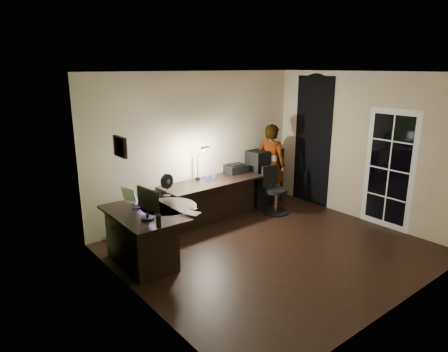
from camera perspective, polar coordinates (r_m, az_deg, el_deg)
floor at (r=6.41m, az=7.03°, el=-10.44°), size 4.50×4.00×0.01m
ceiling at (r=5.78m, az=7.93°, el=14.54°), size 4.50×4.00×0.01m
wall_back at (r=7.45m, az=-3.69°, el=4.32°), size 4.50×0.01×2.70m
wall_front at (r=4.84m, az=24.74°, el=-3.24°), size 4.50×0.01×2.70m
wall_left at (r=4.66m, az=-12.32°, el=-2.83°), size 0.01×4.00×2.70m
wall_right at (r=7.70m, az=19.27°, el=3.85°), size 0.01×4.00×2.70m
green_wall_overlay at (r=4.66m, az=-12.15°, el=-2.80°), size 0.00×4.00×2.70m
arched_doorway at (r=8.35m, az=12.54°, el=4.85°), size 0.01×0.90×2.60m
french_door at (r=7.48m, az=22.52°, el=0.85°), size 0.02×0.92×2.10m
framed_picture at (r=4.94m, az=-14.63°, el=4.07°), size 0.04×0.30×0.25m
desk_left at (r=5.94m, az=-11.29°, el=-8.62°), size 0.85×1.36×0.78m
desk_right at (r=7.43m, az=-1.65°, el=-3.48°), size 2.01×0.74×0.75m
cabinet at (r=8.32m, az=5.75°, el=-0.06°), size 0.77×0.41×1.14m
laptop_stand at (r=6.00m, az=-12.04°, el=-3.80°), size 0.26×0.24×0.09m
laptop at (r=5.95m, az=-12.12°, el=-2.45°), size 0.37×0.36×0.22m
monitor at (r=5.47m, az=-10.94°, el=-4.48°), size 0.14×0.46×0.30m
mouse at (r=5.64m, az=-6.10°, el=-5.10°), size 0.06×0.09×0.03m
phone at (r=5.80m, az=-4.33°, el=-4.60°), size 0.07×0.12×0.01m
pen at (r=5.60m, az=-9.44°, el=-5.49°), size 0.05×0.14×0.01m
speaker at (r=5.15m, az=-9.33°, el=-6.42°), size 0.07×0.07×0.17m
notepad at (r=5.61m, az=-4.61°, el=-5.30°), size 0.23×0.26×0.01m
desk_fan at (r=6.48m, az=-8.19°, el=-1.28°), size 0.27×0.19×0.37m
headphones at (r=7.41m, az=-1.93°, el=-0.12°), size 0.21×0.14×0.09m
printer at (r=7.85m, az=1.71°, el=1.09°), size 0.43×0.34×0.18m
desk_lamp at (r=7.27m, az=-3.82°, el=2.11°), size 0.28×0.37×0.72m
office_chair at (r=7.79m, az=7.44°, el=-2.07°), size 0.55×0.55×0.91m
person at (r=8.21m, az=6.70°, el=1.63°), size 0.60×0.70×1.67m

